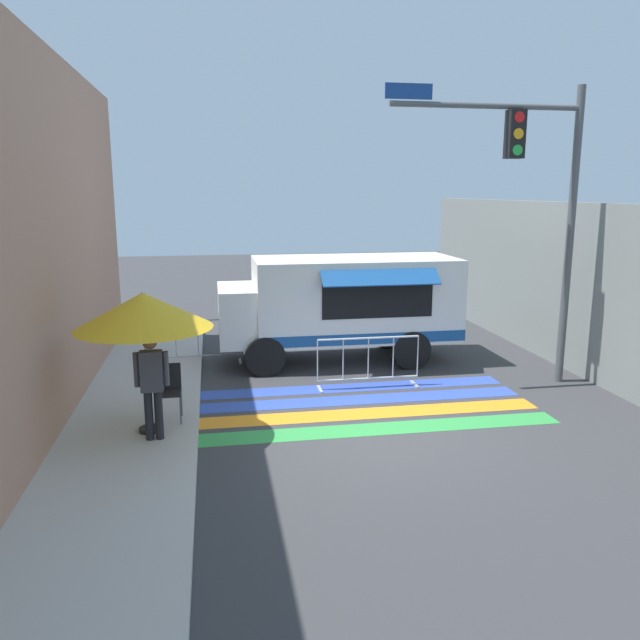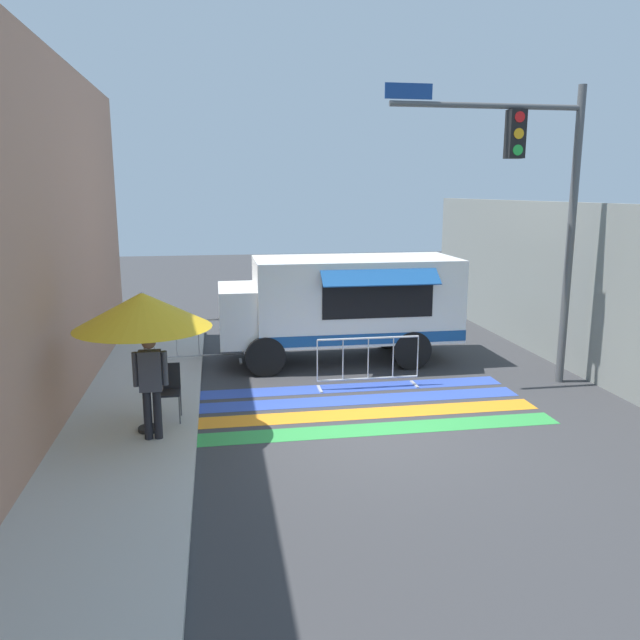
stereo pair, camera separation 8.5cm
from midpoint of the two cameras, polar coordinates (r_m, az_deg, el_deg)
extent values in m
plane|color=#38383A|center=(10.60, 5.55, -10.13)|extent=(60.00, 60.00, 0.00)
cube|color=#B7B5AD|center=(10.56, -23.19, -10.79)|extent=(4.40, 16.00, 0.12)
cube|color=tan|center=(9.89, -25.22, 5.92)|extent=(0.25, 16.00, 6.25)
cube|color=gray|center=(14.87, 22.33, 2.77)|extent=(0.20, 16.00, 3.69)
cube|color=green|center=(10.70, 5.40, -9.90)|extent=(6.40, 0.56, 0.01)
cube|color=orange|center=(11.38, 4.41, -8.52)|extent=(6.40, 0.56, 0.01)
cube|color=#334FB2|center=(12.08, 3.55, -7.29)|extent=(6.40, 0.56, 0.01)
cube|color=#334FB2|center=(12.78, 2.78, -6.20)|extent=(6.40, 0.56, 0.01)
cube|color=white|center=(14.54, 3.41, 2.05)|extent=(4.65, 2.09, 1.86)
cube|color=white|center=(14.27, -5.75, 0.59)|extent=(1.64, 1.92, 1.25)
cube|color=#1E232D|center=(14.18, -8.88, 1.73)|extent=(0.06, 1.67, 0.48)
cube|color=black|center=(13.57, 5.53, 1.92)|extent=(2.46, 0.03, 0.84)
cube|color=#194C8C|center=(13.30, 5.80, 3.88)|extent=(2.56, 0.43, 0.31)
cube|color=#194C8C|center=(13.69, 4.34, -1.77)|extent=(4.65, 0.01, 0.24)
cylinder|color=black|center=(13.51, -4.83, -3.32)|extent=(0.87, 0.22, 0.87)
cylinder|color=black|center=(15.37, -5.42, -1.48)|extent=(0.87, 0.22, 0.87)
cylinder|color=black|center=(14.14, 8.55, -2.73)|extent=(0.87, 0.22, 0.87)
cylinder|color=black|center=(15.93, 6.43, -1.04)|extent=(0.87, 0.22, 0.87)
cylinder|color=#515456|center=(13.60, 22.08, 6.79)|extent=(0.16, 0.16, 5.93)
cylinder|color=#515456|center=(12.78, 15.29, 18.38)|extent=(3.81, 0.11, 0.11)
cube|color=black|center=(12.94, 17.61, 15.89)|extent=(0.32, 0.28, 0.90)
cylinder|color=red|center=(12.84, 17.99, 17.25)|extent=(0.20, 0.02, 0.20)
cylinder|color=#F2A519|center=(12.82, 17.91, 15.92)|extent=(0.20, 0.02, 0.20)
cylinder|color=green|center=(12.79, 17.82, 14.58)|extent=(0.20, 0.02, 0.20)
cube|color=navy|center=(12.24, 8.32, 20.01)|extent=(0.90, 0.02, 0.28)
cylinder|color=black|center=(10.62, -15.10, -9.57)|extent=(0.36, 0.36, 0.06)
cylinder|color=#B2B2B7|center=(10.28, -15.43, -3.81)|extent=(0.04, 0.04, 2.27)
cone|color=yellow|center=(10.09, -15.69, 0.87)|extent=(2.14, 2.14, 0.56)
cylinder|color=#4C4C51|center=(10.74, -14.66, -8.12)|extent=(0.02, 0.02, 0.47)
cylinder|color=#4C4C51|center=(10.71, -12.49, -8.08)|extent=(0.02, 0.02, 0.47)
cylinder|color=#4C4C51|center=(11.12, -14.48, -7.42)|extent=(0.02, 0.02, 0.47)
cylinder|color=#4C4C51|center=(11.09, -12.39, -7.38)|extent=(0.02, 0.02, 0.47)
cube|color=black|center=(10.84, -13.57, -6.49)|extent=(0.43, 0.43, 0.03)
cube|color=black|center=(10.95, -13.56, -4.98)|extent=(0.43, 0.03, 0.45)
cylinder|color=black|center=(10.16, -15.24, -8.37)|extent=(0.13, 0.13, 0.79)
cylinder|color=black|center=(10.15, -14.38, -8.36)|extent=(0.13, 0.13, 0.79)
cube|color=#3F3F47|center=(9.94, -15.02, -4.51)|extent=(0.34, 0.20, 0.64)
cylinder|color=#3F3F47|center=(9.96, -16.30, -4.36)|extent=(0.09, 0.09, 0.54)
cylinder|color=#3F3F47|center=(9.91, -13.77, -4.30)|extent=(0.09, 0.09, 0.54)
sphere|color=brown|center=(9.82, -15.17, -1.94)|extent=(0.22, 0.22, 0.22)
cylinder|color=#B7BABF|center=(12.56, 4.65, -1.67)|extent=(2.09, 0.04, 0.04)
cylinder|color=#B7BABF|center=(12.78, 4.59, -5.35)|extent=(2.09, 0.04, 0.04)
cylinder|color=#B7BABF|center=(12.46, -0.05, -3.75)|extent=(0.02, 0.02, 0.84)
cylinder|color=#B7BABF|center=(12.55, 2.31, -3.64)|extent=(0.02, 0.02, 0.84)
cylinder|color=#B7BABF|center=(12.66, 4.62, -3.53)|extent=(0.02, 0.02, 0.84)
cylinder|color=#B7BABF|center=(12.80, 6.89, -3.41)|extent=(0.02, 0.02, 0.84)
cylinder|color=#B7BABF|center=(12.95, 9.12, -3.29)|extent=(0.02, 0.02, 0.84)
cube|color=#B7BABF|center=(12.64, 0.17, -6.35)|extent=(0.06, 0.44, 0.03)
cube|color=#B7BABF|center=(13.10, 8.82, -5.83)|extent=(0.06, 0.44, 0.03)
cylinder|color=#B7BABF|center=(14.54, -10.94, 0.00)|extent=(2.00, 0.04, 0.04)
cylinder|color=#B7BABF|center=(14.73, -10.82, -3.22)|extent=(2.00, 0.04, 0.04)
cylinder|color=#B7BABF|center=(14.69, -14.79, -1.74)|extent=(0.02, 0.02, 0.84)
cylinder|color=#B7BABF|center=(14.65, -12.84, -1.68)|extent=(0.02, 0.02, 0.84)
cylinder|color=#B7BABF|center=(14.63, -10.88, -1.62)|extent=(0.02, 0.02, 0.84)
cylinder|color=#B7BABF|center=(14.62, -8.92, -1.55)|extent=(0.02, 0.02, 0.84)
cylinder|color=#B7BABF|center=(14.63, -6.96, -1.49)|extent=(0.02, 0.02, 0.84)
cube|color=#B7BABF|center=(14.83, -14.48, -3.98)|extent=(0.06, 0.44, 0.03)
cube|color=#B7BABF|center=(14.78, -7.10, -3.75)|extent=(0.06, 0.44, 0.03)
camera|label=1|loc=(0.04, -89.81, 0.04)|focal=35.00mm
camera|label=2|loc=(0.04, 90.19, -0.04)|focal=35.00mm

